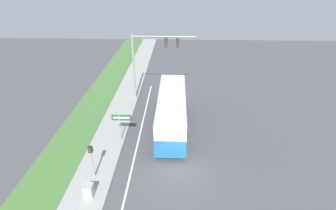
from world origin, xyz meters
name	(u,v)px	position (x,y,z in m)	size (l,w,h in m)	color
ground_plane	(180,164)	(0.00, 0.00, 0.00)	(80.00, 80.00, 0.00)	#4C4C4F
sidewalk	(100,162)	(-6.20, 0.00, 0.06)	(2.80, 80.00, 0.12)	#9E9E99
grass_verge	(59,161)	(-9.40, 0.00, 0.05)	(3.60, 80.00, 0.10)	#477538
lane_divider_near	(133,163)	(-3.60, 0.00, 0.00)	(0.14, 30.00, 0.01)	silver
bus	(172,109)	(-0.75, 5.35, 1.94)	(2.62, 10.36, 3.52)	#236BB7
signal_gantry	(151,54)	(-3.14, 11.32, 5.25)	(6.69, 0.41, 7.38)	#939399
pedestrian_signal	(91,157)	(-6.10, -1.62, 1.86)	(0.28, 0.34, 2.70)	#939399
street_sign	(121,121)	(-4.97, 3.01, 1.91)	(1.64, 0.08, 2.59)	#939399
utility_cabinet	(89,191)	(-5.92, -3.45, 0.58)	(0.65, 0.61, 0.93)	#A8A8A3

